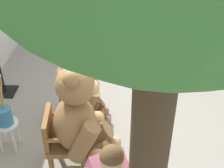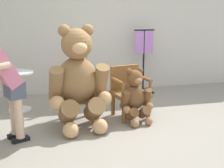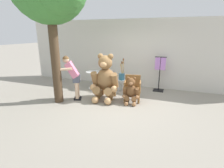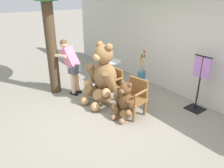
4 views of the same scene
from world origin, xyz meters
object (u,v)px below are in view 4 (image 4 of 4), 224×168
at_px(teddy_bear_large, 102,75).
at_px(clothing_display_stand, 199,82).
at_px(person_visitor, 71,62).
at_px(round_side_table, 112,70).
at_px(wooden_chair_left, 111,84).
at_px(teddy_bear_small, 125,101).
at_px(white_stool, 141,83).
at_px(wooden_chair_right, 134,96).
at_px(brush_bucket, 142,74).

height_order(teddy_bear_large, clothing_display_stand, teddy_bear_large).
distance_m(person_visitor, round_side_table, 1.43).
relative_size(wooden_chair_left, teddy_bear_large, 0.54).
bearing_deg(teddy_bear_small, clothing_display_stand, 66.90).
bearing_deg(round_side_table, person_visitor, -93.20).
height_order(teddy_bear_small, white_stool, teddy_bear_small).
relative_size(wooden_chair_left, teddy_bear_small, 0.96).
height_order(teddy_bear_large, teddy_bear_small, teddy_bear_large).
height_order(wooden_chair_right, brush_bucket, brush_bucket).
bearing_deg(clothing_display_stand, teddy_bear_large, -134.46).
xyz_separation_m(wooden_chair_right, teddy_bear_small, (0.02, -0.29, -0.02)).
distance_m(wooden_chair_left, person_visitor, 1.27).
xyz_separation_m(round_side_table, clothing_display_stand, (2.59, 0.67, 0.27)).
height_order(wooden_chair_left, brush_bucket, brush_bucket).
bearing_deg(clothing_display_stand, teddy_bear_small, -113.10).
distance_m(wooden_chair_right, person_visitor, 2.07).
xyz_separation_m(wooden_chair_right, clothing_display_stand, (0.74, 1.40, 0.26)).
relative_size(white_stool, brush_bucket, 0.54).
bearing_deg(wooden_chair_left, clothing_display_stand, 40.34).
height_order(wooden_chair_right, white_stool, wooden_chair_right).
relative_size(white_stool, round_side_table, 0.64).
xyz_separation_m(person_visitor, round_side_table, (0.08, 1.35, -0.46)).
distance_m(wooden_chair_right, white_stool, 1.07).
bearing_deg(wooden_chair_right, round_side_table, 158.42).
xyz_separation_m(white_stool, round_side_table, (-1.20, -0.11, 0.09)).
xyz_separation_m(teddy_bear_small, person_visitor, (-1.94, -0.33, 0.47)).
bearing_deg(wooden_chair_left, teddy_bear_large, -87.31).
distance_m(teddy_bear_small, person_visitor, 2.03).
relative_size(wooden_chair_left, round_side_table, 1.19).
height_order(teddy_bear_small, clothing_display_stand, clothing_display_stand).
relative_size(teddy_bear_large, brush_bucket, 1.88).
height_order(person_visitor, clothing_display_stand, person_visitor).
bearing_deg(wooden_chair_right, wooden_chair_left, 179.94).
bearing_deg(wooden_chair_right, teddy_bear_large, -163.42).
bearing_deg(person_visitor, wooden_chair_right, 17.93).
bearing_deg(clothing_display_stand, brush_bucket, -158.00).
bearing_deg(teddy_bear_large, person_visitor, -160.91).
bearing_deg(round_side_table, brush_bucket, 5.21).
bearing_deg(brush_bucket, round_side_table, -174.79).
xyz_separation_m(wooden_chair_left, clothing_display_stand, (1.64, 1.40, 0.26)).
bearing_deg(round_side_table, teddy_bear_small, -28.61).
bearing_deg(brush_bucket, wooden_chair_left, -107.49).
xyz_separation_m(wooden_chair_left, brush_bucket, (0.26, 0.84, 0.18)).
distance_m(wooden_chair_left, teddy_bear_large, 0.41).
xyz_separation_m(person_visitor, white_stool, (1.28, 1.46, -0.55)).
distance_m(white_stool, round_side_table, 1.21).
height_order(wooden_chair_right, round_side_table, wooden_chair_right).
distance_m(wooden_chair_left, round_side_table, 1.19).
bearing_deg(teddy_bear_large, teddy_bear_small, -1.39).
bearing_deg(teddy_bear_small, brush_bucket, 120.39).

